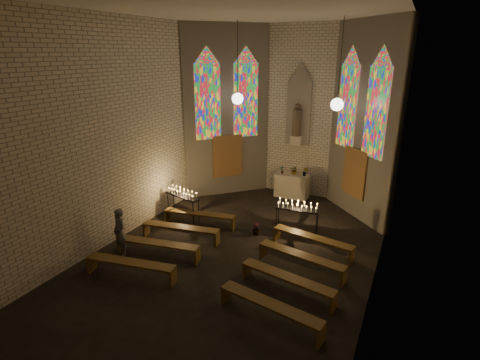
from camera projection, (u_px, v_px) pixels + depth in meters
name	position (u px, v px, depth m)	size (l,w,h in m)	color
floor	(235.00, 255.00, 11.47)	(12.00, 12.00, 0.00)	black
room	(277.00, 118.00, 13.12)	(8.22, 12.43, 7.00)	beige
altar	(292.00, 186.00, 15.94)	(1.40, 0.60, 1.00)	beige
flower_vase_left	(282.00, 170.00, 15.85)	(0.18, 0.12, 0.34)	#4C723F
flower_vase_center	(294.00, 170.00, 15.75)	(0.34, 0.29, 0.38)	#4C723F
flower_vase_right	(305.00, 172.00, 15.54)	(0.21, 0.17, 0.38)	#4C723F
aisle_flower_pot	(256.00, 229.00, 12.70)	(0.24, 0.24, 0.43)	#4C723F
votive_stand_left	(182.00, 194.00, 13.80)	(1.53, 0.72, 1.09)	black
votive_stand_right	(298.00, 207.00, 12.68)	(1.49, 0.48, 1.08)	black
pew_left_0	(200.00, 215.00, 13.30)	(2.62, 0.81, 0.50)	#553D18
pew_right_0	(313.00, 239.00, 11.62)	(2.62, 0.81, 0.50)	#553D18
pew_left_1	(180.00, 229.00, 12.28)	(2.62, 0.81, 0.50)	#553D18
pew_right_1	(301.00, 257.00, 10.60)	(2.62, 0.81, 0.50)	#553D18
pew_left_2	(158.00, 245.00, 11.26)	(2.62, 0.81, 0.50)	#553D18
pew_right_2	(287.00, 279.00, 9.57)	(2.62, 0.81, 0.50)	#553D18
pew_left_3	(130.00, 264.00, 10.24)	(2.62, 0.81, 0.50)	#553D18
pew_right_3	(270.00, 306.00, 8.55)	(2.62, 0.81, 0.50)	#553D18
visitor	(120.00, 232.00, 11.29)	(0.55, 0.36, 1.51)	#4E4F59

